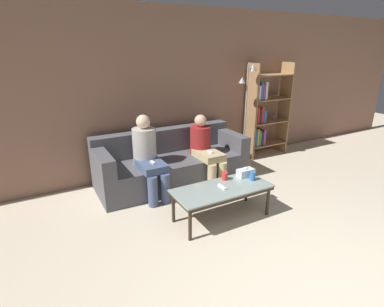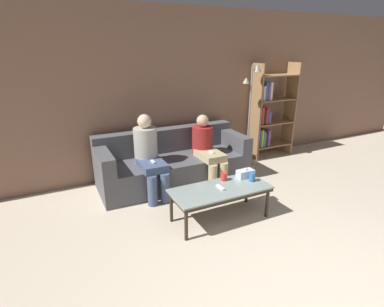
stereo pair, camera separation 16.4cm
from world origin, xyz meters
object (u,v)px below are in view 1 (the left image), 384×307
object	(u,v)px
cup_near_right	(225,176)
seated_person_mid_left	(205,148)
couch	(171,164)
cup_near_left	(252,176)
standing_lamp	(246,104)
game_remote	(222,187)
tissue_box	(246,173)
coffee_table	(222,191)
bookshelf	(263,113)
seated_person_left_end	(148,154)

from	to	relation	value
cup_near_right	seated_person_mid_left	world-z (taller)	seated_person_mid_left
couch	cup_near_left	bearing A→B (deg)	-67.47
cup_near_right	standing_lamp	world-z (taller)	standing_lamp
game_remote	tissue_box	bearing A→B (deg)	16.34
coffee_table	bookshelf	size ratio (longest dim) A/B	0.69
couch	coffee_table	size ratio (longest dim) A/B	1.90
cup_near_right	coffee_table	bearing A→B (deg)	-131.34
cup_near_right	game_remote	size ratio (longest dim) A/B	0.67
cup_near_right	seated_person_left_end	distance (m)	1.12
cup_near_left	standing_lamp	world-z (taller)	standing_lamp
cup_near_right	bookshelf	distance (m)	2.30
seated_person_left_end	bookshelf	bearing A→B (deg)	11.22
seated_person_left_end	cup_near_left	bearing A→B (deg)	-47.06
game_remote	seated_person_mid_left	bearing A→B (deg)	69.89
coffee_table	seated_person_mid_left	world-z (taller)	seated_person_mid_left
tissue_box	standing_lamp	bearing A→B (deg)	52.35
tissue_box	couch	bearing A→B (deg)	114.79
coffee_table	standing_lamp	world-z (taller)	standing_lamp
couch	bookshelf	size ratio (longest dim) A/B	1.31
game_remote	bookshelf	xyz separation A→B (m)	(1.97, 1.55, 0.40)
bookshelf	seated_person_left_end	xyz separation A→B (m)	(-2.50, -0.50, -0.23)
tissue_box	standing_lamp	xyz separation A→B (m)	(0.98, 1.28, 0.60)
cup_near_left	seated_person_mid_left	bearing A→B (deg)	94.07
bookshelf	seated_person_left_end	world-z (taller)	bookshelf
cup_near_right	tissue_box	world-z (taller)	tissue_box
seated_person_mid_left	standing_lamp	bearing A→B (deg)	19.55
cup_near_left	bookshelf	distance (m)	2.20
coffee_table	game_remote	distance (m)	0.05
coffee_table	seated_person_mid_left	distance (m)	1.11
cup_near_left	seated_person_left_end	xyz separation A→B (m)	(-0.98, 1.06, 0.13)
cup_near_left	coffee_table	bearing A→B (deg)	179.75
coffee_table	cup_near_right	world-z (taller)	cup_near_right
couch	game_remote	distance (m)	1.28
game_remote	standing_lamp	bearing A→B (deg)	44.47
game_remote	cup_near_left	bearing A→B (deg)	-0.25
tissue_box	cup_near_right	bearing A→B (deg)	171.74
cup_near_left	bookshelf	bearing A→B (deg)	45.72
bookshelf	cup_near_left	bearing A→B (deg)	-134.28
game_remote	cup_near_right	bearing A→B (deg)	48.66
bookshelf	seated_person_mid_left	bearing A→B (deg)	-161.97
tissue_box	game_remote	xyz separation A→B (m)	(-0.45, -0.13, -0.04)
seated_person_mid_left	cup_near_left	bearing A→B (deg)	-85.93
tissue_box	game_remote	distance (m)	0.47
standing_lamp	seated_person_mid_left	bearing A→B (deg)	-160.45
coffee_table	seated_person_left_end	distance (m)	1.20
coffee_table	seated_person_mid_left	xyz separation A→B (m)	(0.38, 1.03, 0.18)
cup_near_left	bookshelf	world-z (taller)	bookshelf
cup_near_left	game_remote	size ratio (longest dim) A/B	0.74
cup_near_left	tissue_box	distance (m)	0.13
couch	cup_near_left	size ratio (longest dim) A/B	20.58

